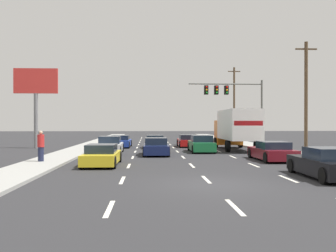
{
  "coord_description": "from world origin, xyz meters",
  "views": [
    {
      "loc": [
        -2.36,
        -13.87,
        2.29
      ],
      "look_at": [
        -0.94,
        12.71,
        2.1
      ],
      "focal_mm": 39.8,
      "sensor_mm": 36.0,
      "label": 1
    }
  ],
  "objects": [
    {
      "name": "ground_plane",
      "position": [
        0.0,
        25.0,
        0.0
      ],
      "size": [
        140.0,
        140.0,
        0.0
      ],
      "primitive_type": "plane",
      "color": "#2B2B2D"
    },
    {
      "name": "sidewalk_right",
      "position": [
        8.19,
        20.0,
        0.07
      ],
      "size": [
        2.49,
        80.0,
        0.14
      ],
      "primitive_type": "cube",
      "color": "#9E9E99",
      "rests_on": "ground_plane"
    },
    {
      "name": "sidewalk_left",
      "position": [
        -8.19,
        20.0,
        0.07
      ],
      "size": [
        2.49,
        80.0,
        0.14
      ],
      "primitive_type": "cube",
      "color": "#9E9E99",
      "rests_on": "ground_plane"
    },
    {
      "name": "lane_markings",
      "position": [
        -0.0,
        18.65,
        0.0
      ],
      "size": [
        6.94,
        57.0,
        0.01
      ],
      "color": "silver",
      "rests_on": "ground_plane"
    },
    {
      "name": "car_blue",
      "position": [
        -4.99,
        21.7,
        0.54
      ],
      "size": [
        2.0,
        4.22,
        1.16
      ],
      "color": "#1E389E",
      "rests_on": "ground_plane"
    },
    {
      "name": "car_white",
      "position": [
        -5.28,
        14.75,
        0.59
      ],
      "size": [
        1.92,
        4.15,
        1.3
      ],
      "color": "white",
      "rests_on": "ground_plane"
    },
    {
      "name": "car_yellow",
      "position": [
        -4.88,
        6.49,
        0.53
      ],
      "size": [
        1.87,
        4.35,
        1.15
      ],
      "color": "yellow",
      "rests_on": "ground_plane"
    },
    {
      "name": "car_tan",
      "position": [
        -1.73,
        20.8,
        0.54
      ],
      "size": [
        1.84,
        4.17,
        1.19
      ],
      "color": "tan",
      "rests_on": "ground_plane"
    },
    {
      "name": "car_navy",
      "position": [
        -1.8,
        12.85,
        0.58
      ],
      "size": [
        1.87,
        4.17,
        1.25
      ],
      "color": "#141E4C",
      "rests_on": "ground_plane"
    },
    {
      "name": "car_red",
      "position": [
        1.45,
        22.22,
        0.54
      ],
      "size": [
        1.81,
        4.16,
        1.18
      ],
      "color": "red",
      "rests_on": "ground_plane"
    },
    {
      "name": "car_green",
      "position": [
        1.87,
        15.58,
        0.61
      ],
      "size": [
        1.88,
        4.45,
        1.34
      ],
      "color": "#196B38",
      "rests_on": "ground_plane"
    },
    {
      "name": "box_truck",
      "position": [
        5.13,
        17.47,
        1.98
      ],
      "size": [
        2.68,
        8.35,
        3.4
      ],
      "color": "white",
      "rests_on": "ground_plane"
    },
    {
      "name": "car_maroon",
      "position": [
        5.26,
        8.63,
        0.54
      ],
      "size": [
        1.97,
        4.46,
        1.17
      ],
      "color": "maroon",
      "rests_on": "ground_plane"
    },
    {
      "name": "car_black",
      "position": [
        5.13,
        1.3,
        0.58
      ],
      "size": [
        2.02,
        4.47,
        1.28
      ],
      "color": "black",
      "rests_on": "ground_plane"
    },
    {
      "name": "traffic_signal_mast",
      "position": [
        6.18,
        25.22,
        5.33
      ],
      "size": [
        7.95,
        0.69,
        6.9
      ],
      "color": "#595B56",
      "rests_on": "ground_plane"
    },
    {
      "name": "utility_pole_mid",
      "position": [
        10.65,
        16.15,
        4.64
      ],
      "size": [
        1.8,
        0.28,
        9.01
      ],
      "color": "brown",
      "rests_on": "ground_plane"
    },
    {
      "name": "utility_pole_far",
      "position": [
        10.23,
        40.04,
        5.39
      ],
      "size": [
        1.8,
        0.28,
        10.49
      ],
      "color": "brown",
      "rests_on": "ground_plane"
    },
    {
      "name": "roadside_billboard",
      "position": [
        -12.65,
        20.82,
        5.21
      ],
      "size": [
        3.98,
        0.36,
        7.33
      ],
      "color": "slate",
      "rests_on": "ground_plane"
    },
    {
      "name": "pedestrian_near_corner",
      "position": [
        -8.43,
        7.49,
        1.0
      ],
      "size": [
        0.38,
        0.38,
        1.73
      ],
      "color": "#1E233F",
      "rests_on": "sidewalk_left"
    }
  ]
}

